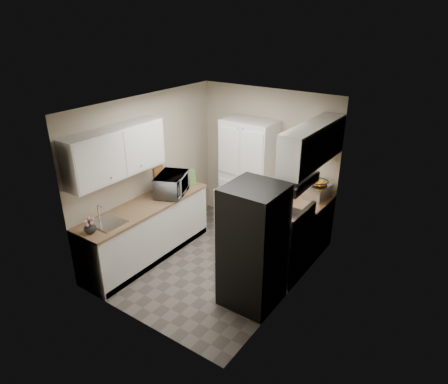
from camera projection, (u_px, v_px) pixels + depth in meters
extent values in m
plane|color=#56514C|center=(214.00, 263.00, 6.32)|extent=(3.20, 3.20, 0.00)
cube|color=#BCB098|center=(267.00, 160.00, 7.00)|extent=(2.60, 0.04, 2.50)
cube|color=#BCB098|center=(131.00, 237.00, 4.60)|extent=(2.60, 0.04, 2.50)
cube|color=#BCB098|center=(149.00, 172.00, 6.48)|extent=(0.04, 3.20, 2.50)
cube|color=#BCB098|center=(295.00, 214.00, 5.12)|extent=(0.04, 3.20, 2.50)
cube|color=white|center=(212.00, 105.00, 5.29)|extent=(2.60, 3.20, 0.04)
cube|color=silver|center=(116.00, 152.00, 5.59)|extent=(0.33, 1.60, 0.70)
cube|color=silver|center=(312.00, 148.00, 5.56)|extent=(0.33, 1.55, 0.58)
cube|color=#99999E|center=(293.00, 181.00, 5.43)|extent=(0.45, 0.76, 0.13)
cube|color=#B7B7BC|center=(108.00, 223.00, 5.59)|extent=(0.45, 0.40, 0.02)
cube|color=brown|center=(158.00, 173.00, 6.65)|extent=(0.02, 0.22, 0.22)
cube|color=silver|center=(248.00, 176.00, 6.99)|extent=(0.90, 0.55, 2.00)
cube|color=silver|center=(147.00, 232.00, 6.33)|extent=(0.60, 2.30, 0.88)
cube|color=#846647|center=(145.00, 206.00, 6.14)|extent=(0.63, 2.33, 0.04)
cube|color=silver|center=(306.00, 226.00, 6.51)|extent=(0.60, 0.80, 0.88)
cube|color=#846647|center=(308.00, 200.00, 6.32)|extent=(0.63, 0.83, 0.04)
cube|color=#B7B7BC|center=(282.00, 246.00, 5.92)|extent=(0.64, 0.76, 0.90)
cube|color=black|center=(284.00, 219.00, 5.73)|extent=(0.66, 0.78, 0.03)
cube|color=black|center=(303.00, 218.00, 5.53)|extent=(0.06, 0.76, 0.22)
cube|color=tan|center=(256.00, 237.00, 5.96)|extent=(0.01, 0.16, 0.42)
cube|color=#F5EDC8|center=(264.00, 231.00, 6.14)|extent=(0.01, 0.16, 0.42)
cube|color=#B7B7BC|center=(253.00, 246.00, 5.17)|extent=(0.70, 0.72, 1.70)
imported|color=#A4A4A8|center=(172.00, 184.00, 6.42)|extent=(0.62, 0.73, 0.34)
cylinder|color=black|center=(175.00, 177.00, 6.79)|extent=(0.07, 0.07, 0.28)
imported|color=silver|center=(90.00, 227.00, 5.32)|extent=(0.19, 0.19, 0.17)
cube|color=#559040|center=(189.00, 178.00, 6.75)|extent=(0.09, 0.22, 0.29)
cube|color=#B5B5BA|center=(318.00, 191.00, 6.30)|extent=(0.37, 0.44, 0.23)
cube|color=tan|center=(238.00, 245.00, 6.77)|extent=(0.70, 0.88, 0.01)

